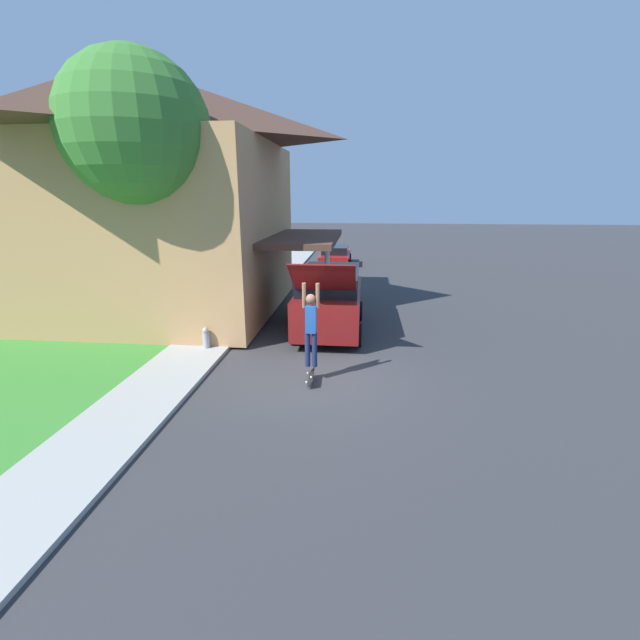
% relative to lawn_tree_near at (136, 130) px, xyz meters
% --- Properties ---
extents(ground_plane, '(120.00, 120.00, 0.00)m').
position_rel_lawn_tree_near_xyz_m(ground_plane, '(5.01, -2.02, -6.07)').
color(ground_plane, '#333335').
extents(lawn, '(10.00, 80.00, 0.08)m').
position_rel_lawn_tree_near_xyz_m(lawn, '(-2.99, 3.98, -6.03)').
color(lawn, '#387F2D').
rests_on(lawn, ground_plane).
extents(sidewalk, '(1.80, 80.00, 0.10)m').
position_rel_lawn_tree_near_xyz_m(sidewalk, '(1.41, 3.98, -6.02)').
color(sidewalk, '#9E9E99').
rests_on(sidewalk, ground_plane).
extents(house, '(13.23, 9.12, 8.73)m').
position_rel_lawn_tree_near_xyz_m(house, '(-2.35, 3.80, -1.47)').
color(house, tan).
rests_on(house, lawn).
extents(lawn_tree_near, '(4.00, 4.00, 8.03)m').
position_rel_lawn_tree_near_xyz_m(lawn_tree_near, '(0.00, 0.00, 0.00)').
color(lawn_tree_near, brown).
rests_on(lawn_tree_near, lawn).
extents(suv_parked, '(2.16, 5.24, 2.72)m').
position_rel_lawn_tree_near_xyz_m(suv_parked, '(5.13, 1.78, -4.97)').
color(suv_parked, maroon).
rests_on(suv_parked, ground_plane).
extents(car_down_street, '(1.95, 4.58, 1.26)m').
position_rel_lawn_tree_near_xyz_m(car_down_street, '(4.40, 15.60, -5.46)').
color(car_down_street, maroon).
rests_on(car_down_street, ground_plane).
extents(skateboarder, '(0.41, 0.24, 2.07)m').
position_rel_lawn_tree_near_xyz_m(skateboarder, '(4.99, -2.24, -4.62)').
color(skateboarder, '#192347').
rests_on(skateboarder, ground_plane).
extents(skateboard, '(0.23, 0.77, 0.25)m').
position_rel_lawn_tree_near_xyz_m(skateboard, '(5.01, -2.42, -5.90)').
color(skateboard, black).
rests_on(skateboard, ground_plane).
extents(fire_hydrant, '(0.20, 0.20, 0.62)m').
position_rel_lawn_tree_near_xyz_m(fire_hydrant, '(1.69, -0.49, -5.67)').
color(fire_hydrant, '#99999E').
rests_on(fire_hydrant, sidewalk).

